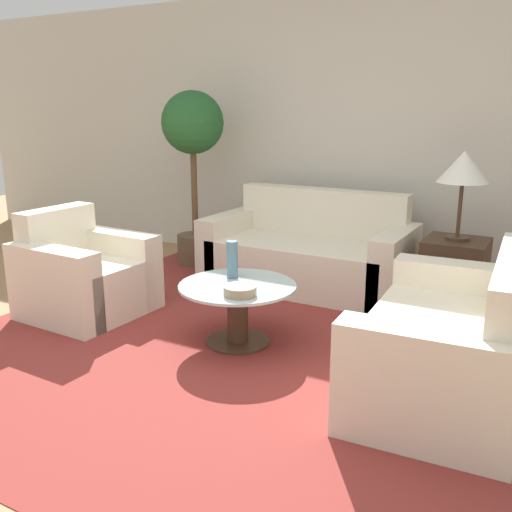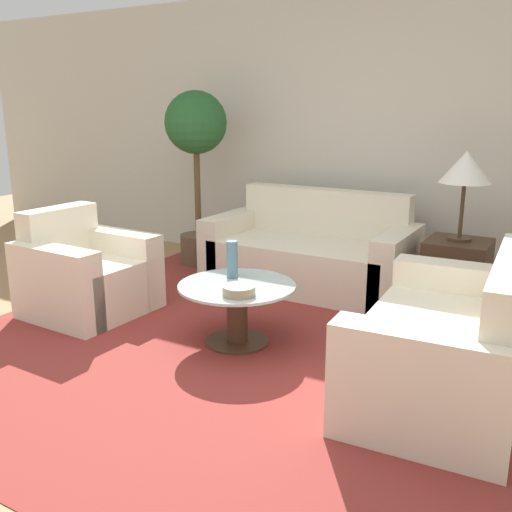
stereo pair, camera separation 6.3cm
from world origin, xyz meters
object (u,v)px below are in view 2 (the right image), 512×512
object	(u,v)px
vase	(232,259)
bowl	(239,291)
coffee_table	(237,305)
sofa_main	(312,255)
potted_plant	(196,144)
armchair	(84,277)
loveseat	(455,349)
table_lamp	(466,169)

from	to	relation	value
vase	bowl	distance (m)	0.39
coffee_table	bowl	size ratio (longest dim) A/B	3.80
vase	sofa_main	bearing A→B (deg)	90.10
sofa_main	potted_plant	xyz separation A→B (m)	(-1.29, 0.08, 0.92)
armchair	potted_plant	xyz separation A→B (m)	(-0.06, 1.58, 0.91)
potted_plant	sofa_main	bearing A→B (deg)	-3.73
armchair	potted_plant	bearing A→B (deg)	4.09
sofa_main	vase	size ratio (longest dim) A/B	6.90
loveseat	potted_plant	size ratio (longest dim) A/B	0.88
armchair	vase	world-z (taller)	armchair
coffee_table	table_lamp	distance (m)	1.97
loveseat	armchair	bearing A→B (deg)	-92.05
vase	armchair	bearing A→B (deg)	-171.48
sofa_main	loveseat	xyz separation A→B (m)	(1.52, -1.44, 0.00)
loveseat	coffee_table	xyz separation A→B (m)	(-1.40, 0.01, -0.01)
loveseat	bowl	world-z (taller)	loveseat
table_lamp	vase	xyz separation A→B (m)	(-1.23, -1.27, -0.56)
sofa_main	table_lamp	bearing A→B (deg)	-2.08
potted_plant	vase	xyz separation A→B (m)	(1.30, -1.40, -0.65)
table_lamp	potted_plant	distance (m)	2.53
sofa_main	armchair	size ratio (longest dim) A/B	2.06
sofa_main	armchair	world-z (taller)	sofa_main
bowl	coffee_table	bearing A→B (deg)	125.52
sofa_main	armchair	xyz separation A→B (m)	(-1.23, -1.50, 0.00)
armchair	coffee_table	bearing A→B (deg)	-85.13
sofa_main	bowl	distance (m)	1.63
armchair	loveseat	xyz separation A→B (m)	(2.75, 0.06, -0.00)
coffee_table	potted_plant	world-z (taller)	potted_plant
table_lamp	potted_plant	size ratio (longest dim) A/B	0.40
loveseat	coffee_table	distance (m)	1.40
sofa_main	vase	world-z (taller)	sofa_main
armchair	table_lamp	world-z (taller)	table_lamp
loveseat	table_lamp	distance (m)	1.64
loveseat	potted_plant	world-z (taller)	potted_plant
loveseat	sofa_main	bearing A→B (deg)	-136.77
potted_plant	bowl	distance (m)	2.40
vase	bowl	xyz separation A→B (m)	(0.24, -0.30, -0.10)
table_lamp	bowl	xyz separation A→B (m)	(-0.99, -1.56, -0.66)
coffee_table	potted_plant	distance (m)	2.26
sofa_main	table_lamp	distance (m)	1.49
loveseat	bowl	distance (m)	1.30
armchair	loveseat	distance (m)	2.75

